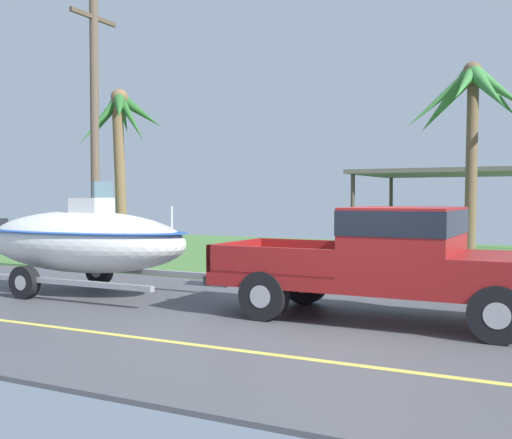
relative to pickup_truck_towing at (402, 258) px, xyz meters
The scene contains 7 objects.
ground 7.45m from the pickup_truck_towing, 92.92° to the left, with size 36.00×22.00×0.11m.
pickup_truck_towing is the anchor object (origin of this frame).
boat_on_trailer 6.65m from the pickup_truck_towing, behind, with size 6.19×2.39×2.30m.
carport_awning 12.52m from the pickup_truck_towing, 95.07° to the left, with size 6.48×5.33×2.89m.
palm_tree_near_left 7.08m from the pickup_truck_towing, 88.58° to the left, with size 3.00×3.02×5.30m.
palm_tree_near_right 12.97m from the pickup_truck_towing, 149.47° to the left, with size 2.52×2.98×5.53m.
utility_pole 10.74m from the pickup_truck_towing, 158.55° to the left, with size 0.24×1.80×7.60m.
Camera 1 is at (2.79, -8.84, 1.99)m, focal length 43.85 mm.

